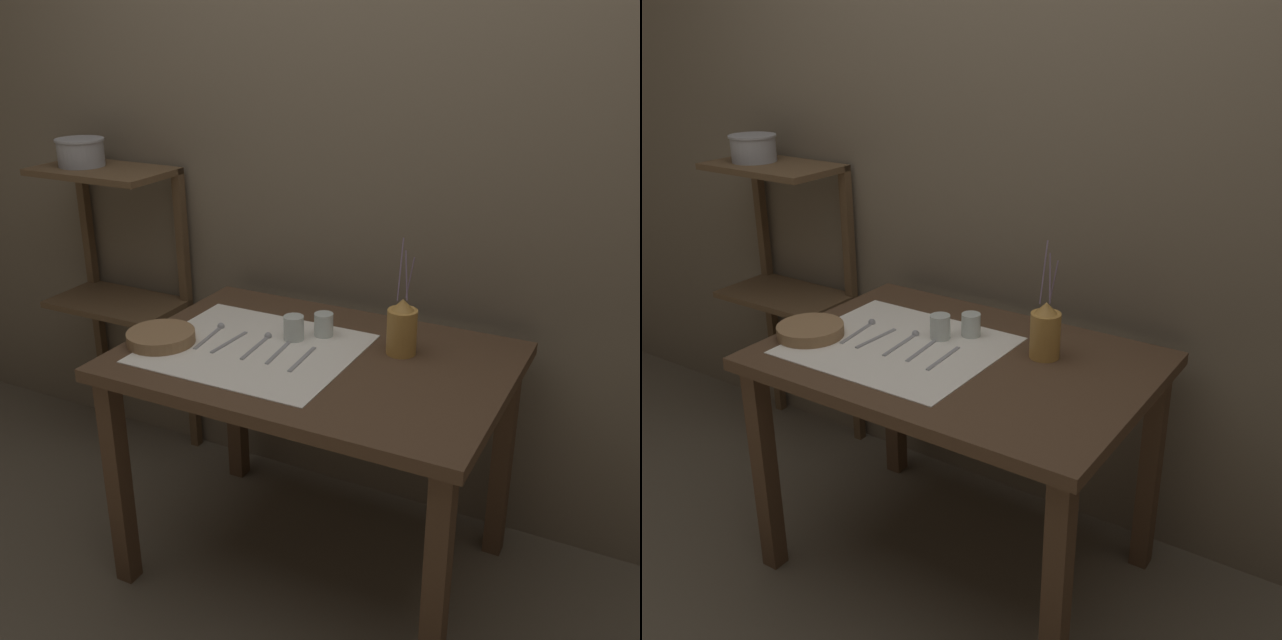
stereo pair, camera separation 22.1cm
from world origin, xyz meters
The scene contains 15 objects.
ground_plane centered at (0.00, 0.00, 0.00)m, with size 12.00×12.00×0.00m, color brown.
stone_wall_back centered at (0.00, 0.51, 1.20)m, with size 7.00×0.06×2.40m.
wooden_table centered at (0.00, 0.00, 0.67)m, with size 1.17×0.80×0.78m.
wooden_shelf_unit centered at (-1.05, 0.35, 0.83)m, with size 0.52×0.30×1.20m.
linen_cloth centered at (-0.19, -0.04, 0.78)m, with size 0.62×0.53×0.00m.
pitcher_with_flowers centered at (0.23, 0.13, 0.86)m, with size 0.09×0.09×0.36m.
wooden_bowl centered at (-0.47, -0.14, 0.80)m, with size 0.21×0.21×0.04m.
glass_tumbler_near centered at (-0.11, 0.07, 0.82)m, with size 0.06×0.06×0.08m.
glass_tumbler_far centered at (-0.04, 0.15, 0.82)m, with size 0.06×0.06×0.07m.
spoon_inner centered at (-0.37, 0.01, 0.79)m, with size 0.04×0.19×0.02m.
knife_center centered at (-0.28, -0.04, 0.79)m, with size 0.02×0.18×0.00m.
spoon_outer centered at (-0.19, 0.01, 0.79)m, with size 0.03×0.19×0.02m.
fork_inner centered at (-0.11, -0.03, 0.79)m, with size 0.03×0.18×0.00m.
fork_outer centered at (-0.02, -0.05, 0.79)m, with size 0.02×0.18×0.00m.
metal_pot_large centered at (-1.15, 0.31, 1.26)m, with size 0.18×0.18×0.10m.
Camera 2 is at (1.13, -1.72, 1.74)m, focal length 42.00 mm.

